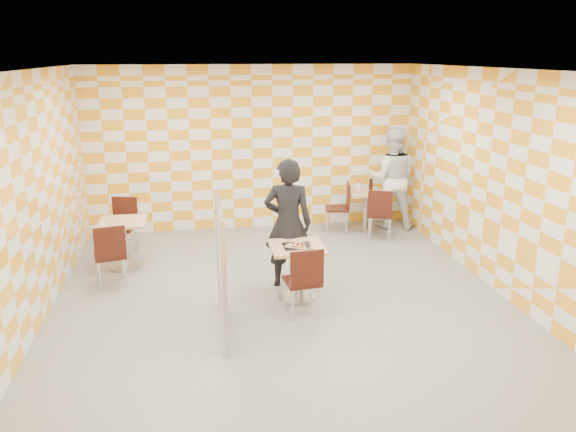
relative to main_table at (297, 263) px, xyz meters
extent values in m
plane|color=gray|center=(-0.21, -0.15, -0.51)|extent=(7.00, 7.00, 0.00)
plane|color=white|center=(-0.21, -0.15, 2.49)|extent=(7.00, 7.00, 0.00)
plane|color=white|center=(-0.21, 3.35, 0.99)|extent=(6.00, 0.00, 6.00)
plane|color=white|center=(-3.21, -0.15, 0.99)|extent=(0.00, 7.00, 7.00)
plane|color=white|center=(2.79, -0.15, 0.99)|extent=(0.00, 7.00, 7.00)
cube|color=tan|center=(0.00, 0.00, 0.22)|extent=(0.70, 0.70, 0.04)
cylinder|color=#A5A5AA|center=(0.00, 0.00, -0.14)|extent=(0.08, 0.08, 0.70)
cylinder|color=#A5A5AA|center=(0.00, 0.00, -0.49)|extent=(0.50, 0.50, 0.03)
cube|color=tan|center=(1.80, 2.77, 0.22)|extent=(0.70, 0.70, 0.04)
cylinder|color=#A5A5AA|center=(1.80, 2.77, -0.14)|extent=(0.08, 0.08, 0.70)
cylinder|color=#A5A5AA|center=(1.80, 2.77, -0.49)|extent=(0.50, 0.50, 0.03)
cube|color=tan|center=(-2.40, 1.57, 0.22)|extent=(0.70, 0.70, 0.04)
cylinder|color=#A5A5AA|center=(-2.40, 1.57, -0.14)|extent=(0.08, 0.08, 0.70)
cylinder|color=#A5A5AA|center=(-2.40, 1.57, -0.49)|extent=(0.50, 0.50, 0.03)
cube|color=#36120A|center=(-0.03, -0.49, -0.06)|extent=(0.46, 0.46, 0.04)
cube|color=#36120A|center=(-0.01, -0.69, 0.19)|extent=(0.42, 0.08, 0.45)
cylinder|color=silver|center=(0.12, -0.30, -0.29)|extent=(0.03, 0.03, 0.43)
cylinder|color=silver|center=(-0.22, -0.34, -0.29)|extent=(0.03, 0.03, 0.43)
cylinder|color=silver|center=(0.16, -0.64, -0.29)|extent=(0.03, 0.03, 0.43)
cylinder|color=silver|center=(-0.18, -0.68, -0.29)|extent=(0.03, 0.03, 0.43)
cube|color=#36120A|center=(1.92, 2.24, -0.06)|extent=(0.55, 0.55, 0.04)
cube|color=#36120A|center=(1.84, 2.06, 0.19)|extent=(0.40, 0.20, 0.45)
cylinder|color=silver|center=(2.14, 2.33, -0.29)|extent=(0.03, 0.03, 0.43)
cylinder|color=silver|center=(1.83, 2.46, -0.29)|extent=(0.03, 0.03, 0.43)
cylinder|color=silver|center=(2.00, 2.02, -0.29)|extent=(0.03, 0.03, 0.43)
cylinder|color=silver|center=(1.69, 2.15, -0.29)|extent=(0.03, 0.03, 0.43)
cube|color=#36120A|center=(1.26, 2.76, -0.06)|extent=(0.49, 0.49, 0.04)
cube|color=#36120A|center=(1.45, 2.72, 0.19)|extent=(0.12, 0.42, 0.45)
cylinder|color=silver|center=(1.12, 2.96, -0.29)|extent=(0.03, 0.03, 0.43)
cylinder|color=silver|center=(1.06, 2.62, -0.29)|extent=(0.03, 0.03, 0.43)
cylinder|color=silver|center=(1.46, 2.89, -0.29)|extent=(0.03, 0.03, 0.43)
cylinder|color=silver|center=(1.39, 2.56, -0.29)|extent=(0.03, 0.03, 0.43)
cube|color=#36120A|center=(-2.51, 0.89, -0.06)|extent=(0.50, 0.50, 0.04)
cube|color=#36120A|center=(-2.47, 0.70, 0.19)|extent=(0.42, 0.13, 0.45)
cylinder|color=silver|center=(-2.39, 1.09, -0.29)|extent=(0.03, 0.03, 0.43)
cylinder|color=silver|center=(-2.72, 1.02, -0.29)|extent=(0.03, 0.03, 0.43)
cylinder|color=silver|center=(-2.31, 0.76, -0.29)|extent=(0.03, 0.03, 0.43)
cylinder|color=silver|center=(-2.64, 0.69, -0.29)|extent=(0.03, 0.03, 0.43)
cube|color=#36120A|center=(-2.50, 2.18, -0.06)|extent=(0.52, 0.52, 0.04)
cube|color=#36120A|center=(-2.44, 2.38, 0.19)|extent=(0.42, 0.15, 0.45)
cylinder|color=silver|center=(-2.71, 2.06, -0.29)|extent=(0.03, 0.03, 0.43)
cylinder|color=silver|center=(-2.38, 1.97, -0.29)|extent=(0.03, 0.03, 0.43)
cylinder|color=silver|center=(-2.62, 2.39, -0.29)|extent=(0.03, 0.03, 0.43)
cylinder|color=silver|center=(-2.29, 2.30, -0.29)|extent=(0.03, 0.03, 0.43)
cube|color=white|center=(-1.03, -0.72, 0.29)|extent=(0.02, 1.30, 1.40)
cube|color=#B2B2B7|center=(-1.03, -0.72, 1.01)|extent=(0.05, 1.30, 0.05)
cube|color=#B2B2B7|center=(-1.03, -0.72, -0.43)|extent=(0.05, 1.30, 0.05)
cube|color=#B2B2B7|center=(-1.03, -1.37, 0.29)|extent=(0.05, 0.05, 1.50)
cylinder|color=#B2B2B7|center=(-1.03, -1.37, -0.48)|extent=(0.08, 0.08, 0.05)
cube|color=#B2B2B7|center=(-1.03, -0.07, 0.29)|extent=(0.05, 0.05, 1.50)
cylinder|color=#B2B2B7|center=(-1.03, -0.07, -0.48)|extent=(0.08, 0.08, 0.05)
imported|color=black|center=(-0.04, 0.48, 0.41)|extent=(0.74, 0.57, 1.83)
imported|color=white|center=(2.34, 2.90, 0.44)|extent=(1.09, 0.95, 1.89)
cube|color=silver|center=(0.00, -0.02, 0.24)|extent=(0.38, 0.34, 0.01)
cone|color=tan|center=(0.00, -0.02, 0.26)|extent=(0.40, 0.40, 0.02)
cone|color=#F2D88C|center=(0.00, 0.00, 0.27)|extent=(0.33, 0.33, 0.01)
cylinder|color=maroon|center=(-0.06, -0.12, 0.28)|extent=(0.04, 0.04, 0.01)
cylinder|color=maroon|center=(0.05, -0.11, 0.28)|extent=(0.04, 0.04, 0.01)
cylinder|color=maroon|center=(0.00, -0.04, 0.28)|extent=(0.04, 0.04, 0.01)
cylinder|color=maroon|center=(-0.05, 0.01, 0.28)|extent=(0.04, 0.04, 0.01)
cylinder|color=maroon|center=(0.06, -0.01, 0.28)|extent=(0.04, 0.04, 0.01)
torus|color=black|center=(0.05, -0.05, 0.28)|extent=(0.03, 0.03, 0.01)
torus|color=black|center=(-0.02, -0.08, 0.28)|extent=(0.03, 0.03, 0.01)
torus|color=black|center=(0.02, 0.02, 0.28)|extent=(0.03, 0.03, 0.01)
torus|color=black|center=(-0.07, -0.04, 0.28)|extent=(0.03, 0.03, 0.01)
cylinder|color=white|center=(1.67, 2.82, 0.32)|extent=(0.06, 0.06, 0.16)
cylinder|color=red|center=(1.67, 2.82, 0.42)|extent=(0.04, 0.04, 0.04)
cylinder|color=black|center=(1.93, 2.88, 0.34)|extent=(0.07, 0.07, 0.20)
cylinder|color=red|center=(1.93, 2.88, 0.46)|extent=(0.03, 0.03, 0.03)
camera|label=1|loc=(-1.29, -6.85, 2.68)|focal=35.00mm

